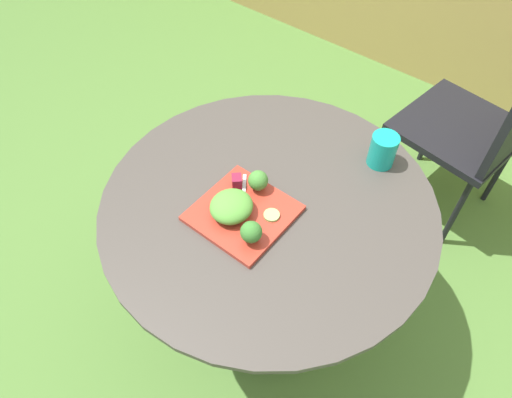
{
  "coord_description": "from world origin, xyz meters",
  "views": [
    {
      "loc": [
        0.49,
        -0.67,
        1.73
      ],
      "look_at": [
        -0.01,
        -0.04,
        0.74
      ],
      "focal_mm": 33.16,
      "sensor_mm": 36.0,
      "label": 1
    }
  ],
  "objects_px": {
    "drinking_glass": "(382,152)",
    "fork": "(243,200)",
    "patio_chair": "(488,122)",
    "salad_plate": "(243,213)"
  },
  "relations": [
    {
      "from": "patio_chair",
      "to": "fork",
      "type": "distance_m",
      "value": 1.08
    },
    {
      "from": "drinking_glass",
      "to": "fork",
      "type": "bearing_deg",
      "value": -119.85
    },
    {
      "from": "patio_chair",
      "to": "salad_plate",
      "type": "relative_size",
      "value": 3.64
    },
    {
      "from": "fork",
      "to": "patio_chair",
      "type": "bearing_deg",
      "value": 69.0
    },
    {
      "from": "patio_chair",
      "to": "salad_plate",
      "type": "height_order",
      "value": "patio_chair"
    },
    {
      "from": "fork",
      "to": "salad_plate",
      "type": "bearing_deg",
      "value": -52.61
    },
    {
      "from": "drinking_glass",
      "to": "fork",
      "type": "distance_m",
      "value": 0.44
    },
    {
      "from": "patio_chair",
      "to": "fork",
      "type": "bearing_deg",
      "value": -111.0
    },
    {
      "from": "patio_chair",
      "to": "drinking_glass",
      "type": "relative_size",
      "value": 8.88
    },
    {
      "from": "salad_plate",
      "to": "fork",
      "type": "distance_m",
      "value": 0.04
    }
  ]
}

